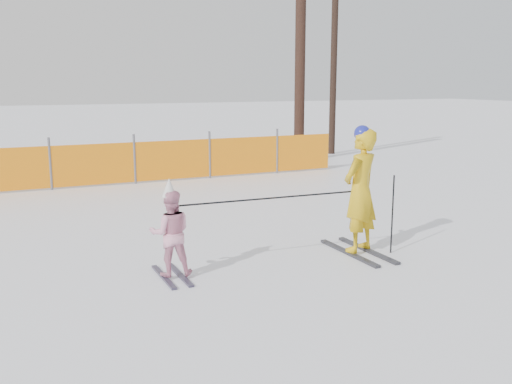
# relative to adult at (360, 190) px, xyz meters

# --- Properties ---
(ground) EXTENTS (120.00, 120.00, 0.00)m
(ground) POSITION_rel_adult_xyz_m (-1.54, -0.17, -0.96)
(ground) COLOR white
(ground) RESTS_ON ground
(adult) EXTENTS (0.79, 1.46, 1.92)m
(adult) POSITION_rel_adult_xyz_m (0.00, 0.00, 0.00)
(adult) COLOR black
(adult) RESTS_ON ground
(child) EXTENTS (0.63, 0.98, 1.32)m
(child) POSITION_rel_adult_xyz_m (-2.86, 0.13, -0.35)
(child) COLOR black
(child) RESTS_ON ground
(ski_poles) EXTENTS (3.19, 0.35, 1.18)m
(ski_poles) POSITION_rel_adult_xyz_m (-0.84, -0.02, -0.12)
(ski_poles) COLOR black
(ski_poles) RESTS_ON ground
(safety_fence) EXTENTS (15.70, 0.06, 1.25)m
(safety_fence) POSITION_rel_adult_xyz_m (-3.92, 7.29, -0.40)
(safety_fence) COLOR #595960
(safety_fence) RESTS_ON ground
(tree_trunks) EXTENTS (2.33, 1.57, 6.48)m
(tree_trunks) POSITION_rel_adult_xyz_m (4.65, 9.53, 2.15)
(tree_trunks) COLOR black
(tree_trunks) RESTS_ON ground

